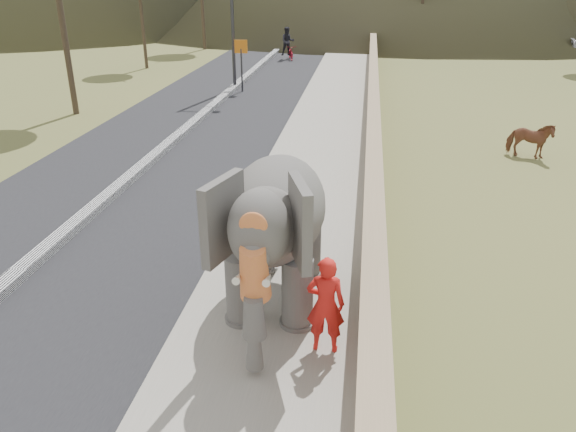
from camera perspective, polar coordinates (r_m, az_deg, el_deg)
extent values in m
plane|color=olive|center=(9.88, -1.37, -9.59)|extent=(160.00, 160.00, 0.00)
cube|color=black|center=(19.96, -11.11, 7.67)|extent=(7.00, 120.00, 0.03)
cube|color=black|center=(19.94, -11.13, 7.94)|extent=(0.35, 120.00, 0.22)
cube|color=#9E9687|center=(18.95, 3.48, 7.40)|extent=(3.00, 120.00, 0.15)
cube|color=tan|center=(18.78, 8.59, 8.53)|extent=(0.30, 120.00, 1.10)
cylinder|color=#29292D|center=(27.76, -5.74, 20.82)|extent=(0.16, 0.16, 8.00)
cylinder|color=#2D2D33|center=(27.39, -4.72, 14.50)|extent=(0.08, 0.08, 2.00)
cube|color=#C86712|center=(27.23, -4.80, 16.78)|extent=(0.60, 0.05, 0.60)
imported|color=brown|center=(19.03, 23.34, 7.12)|extent=(1.49, 1.03, 1.15)
imported|color=red|center=(8.34, 3.84, -8.98)|extent=(0.57, 0.37, 1.56)
imported|color=maroon|center=(37.52, 0.29, 16.25)|extent=(0.98, 1.76, 0.88)
imported|color=black|center=(37.46, -0.04, 17.32)|extent=(1.00, 0.86, 1.77)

